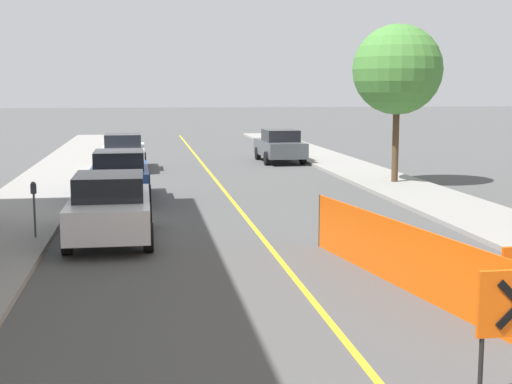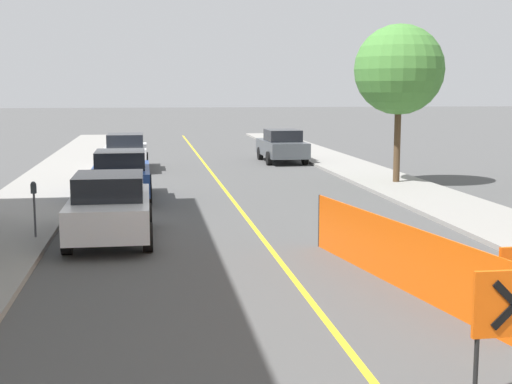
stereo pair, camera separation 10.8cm
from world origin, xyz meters
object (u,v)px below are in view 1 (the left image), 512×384
Objects in this scene: street_tree_right_near at (398,70)px; parking_meter_near_curb at (34,198)px; parked_car_curb_far at (124,152)px; parked_car_curb_near at (110,207)px; parked_car_opposite_side at (280,146)px; parked_car_curb_mid at (120,175)px.

parking_meter_near_curb is at bearing -144.43° from street_tree_right_near.
parked_car_curb_far is 0.75× the size of street_tree_right_near.
parked_car_curb_near is 15.06m from parked_car_curb_far.
parking_meter_near_curb is (-9.02, -17.18, 0.24)m from parked_car_opposite_side.
parked_car_opposite_side is 9.84m from street_tree_right_near.
street_tree_right_near reaches higher than parking_meter_near_curb.
parked_car_curb_mid is 13.14m from parked_car_opposite_side.
parked_car_curb_near and parked_car_curb_far have the same top height.
parked_car_opposite_side is at bearing 62.29° from parking_meter_near_curb.
street_tree_right_near is at bearing 40.00° from parked_car_curb_near.
parked_car_opposite_side is at bearing 55.86° from parked_car_curb_mid.
parked_car_curb_mid is 10.69m from street_tree_right_near.
parked_car_curb_near is 6.33m from parked_car_curb_mid.
parked_car_curb_far is 3.32× the size of parking_meter_near_curb.
parked_car_curb_mid is 3.33× the size of parking_meter_near_curb.
street_tree_right_near reaches higher than parked_car_curb_mid.
parked_car_curb_near and parked_car_curb_mid have the same top height.
parked_car_curb_mid is 0.99× the size of parked_car_opposite_side.
parked_car_curb_mid reaches higher than parking_meter_near_curb.
parking_meter_near_curb is (-1.63, -14.98, 0.24)m from parked_car_curb_far.
parked_car_curb_mid is at bearing -89.38° from parked_car_curb_far.
parking_meter_near_curb is at bearing -119.21° from parked_car_opposite_side.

